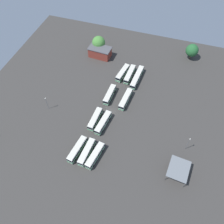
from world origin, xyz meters
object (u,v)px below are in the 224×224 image
object	(u,v)px
bus_row0_slot0	(123,73)
lamp_post_mid_lot	(188,144)
bus_row3_slot0	(77,149)
tree_northeast	(192,50)
maintenance_shelter	(179,169)
bus_row0_slot2	(137,77)
bus_row3_slot2	(95,156)
bus_row1_slot0	(110,95)
depot_building	(100,52)
lamp_post_far_corner	(47,103)
bus_row2_slot0	(95,119)
bus_row1_slot2	(126,99)
tree_east_edge	(99,43)
bus_row3_slot1	(87,152)
bus_row2_slot1	(103,123)
bus_row0_slot1	(130,74)

from	to	relation	value
bus_row0_slot0	lamp_post_mid_lot	world-z (taller)	lamp_post_mid_lot
bus_row3_slot0	tree_northeast	size ratio (longest dim) A/B	1.36
bus_row3_slot0	maintenance_shelter	world-z (taller)	maintenance_shelter
bus_row0_slot2	bus_row3_slot2	distance (m)	47.28
bus_row1_slot0	depot_building	xyz separation A→B (m)	(-26.78, -14.46, 0.99)
lamp_post_far_corner	tree_northeast	xyz separation A→B (m)	(-55.44, 57.05, 1.39)
bus_row2_slot0	lamp_post_far_corner	bearing A→B (deg)	-90.24
bus_row1_slot2	tree_east_edge	distance (m)	39.96
bus_row1_slot2	bus_row3_slot1	size ratio (longest dim) A/B	1.04
bus_row2_slot1	bus_row3_slot0	distance (m)	16.34
lamp_post_far_corner	lamp_post_mid_lot	xyz separation A→B (m)	(1.59, 62.32, 0.20)
bus_row0_slot0	bus_row2_slot1	size ratio (longest dim) A/B	0.98
bus_row1_slot0	bus_row1_slot2	size ratio (longest dim) A/B	0.93
bus_row0_slot0	bus_row2_slot0	bearing A→B (deg)	-5.77
tree_east_edge	bus_row0_slot0	bearing A→B (deg)	50.74
bus_row1_slot2	lamp_post_mid_lot	bearing A→B (deg)	61.27
bus_row1_slot0	bus_row3_slot1	size ratio (longest dim) A/B	0.97
bus_row0_slot2	bus_row1_slot2	world-z (taller)	same
bus_row0_slot0	bus_row3_slot1	xyz separation A→B (m)	(47.47, -0.69, 0.00)
bus_row3_slot1	tree_northeast	bearing A→B (deg)	156.10
bus_row0_slot0	bus_row1_slot2	xyz separation A→B (m)	(16.43, 6.28, 0.00)
bus_row0_slot0	bus_row2_slot0	size ratio (longest dim) A/B	1.04
depot_building	tree_east_edge	distance (m)	5.42
bus_row0_slot1	maintenance_shelter	world-z (taller)	maintenance_shelter
bus_row2_slot0	bus_row3_slot2	size ratio (longest dim) A/B	0.97
bus_row0_slot1	depot_building	distance (m)	22.53
bus_row1_slot0	tree_northeast	world-z (taller)	tree_northeast
tree_east_edge	tree_northeast	distance (m)	50.13
lamp_post_far_corner	lamp_post_mid_lot	world-z (taller)	lamp_post_mid_lot
maintenance_shelter	tree_northeast	xyz separation A→B (m)	(-68.56, -3.56, 1.58)
bus_row3_slot0	bus_row3_slot2	xyz separation A→B (m)	(0.33, 7.66, -0.00)
bus_row1_slot0	lamp_post_mid_lot	world-z (taller)	lamp_post_mid_lot
bus_row1_slot2	bus_row2_slot1	distance (m)	16.68
bus_row0_slot2	bus_row3_slot0	size ratio (longest dim) A/B	1.29
bus_row0_slot1	bus_row3_slot1	bearing A→B (deg)	-5.30
bus_row0_slot1	tree_east_edge	bearing A→B (deg)	-124.06
bus_row2_slot1	bus_row3_slot1	size ratio (longest dim) A/B	1.02
tree_east_edge	bus_row3_slot2	bearing A→B (deg)	18.66
bus_row3_slot1	depot_building	xyz separation A→B (m)	(-58.23, -15.39, 0.98)
bus_row0_slot0	bus_row2_slot1	bearing A→B (deg)	1.41
bus_row1_slot2	bus_row0_slot1	bearing A→B (deg)	-171.14
bus_row1_slot0	maintenance_shelter	world-z (taller)	maintenance_shelter
lamp_post_mid_lot	tree_northeast	bearing A→B (deg)	-174.72
bus_row0_slot0	bus_row2_slot1	world-z (taller)	same
bus_row0_slot2	bus_row3_slot2	world-z (taller)	same
bus_row3_slot1	lamp_post_far_corner	size ratio (longest dim) A/B	1.61
bus_row1_slot0	bus_row2_slot1	bearing A→B (deg)	8.51
maintenance_shelter	lamp_post_mid_lot	xyz separation A→B (m)	(-11.54, 1.71, 0.39)
bus_row0_slot2	bus_row3_slot0	world-z (taller)	same
tree_east_edge	bus_row1_slot0	bearing A→B (deg)	28.24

